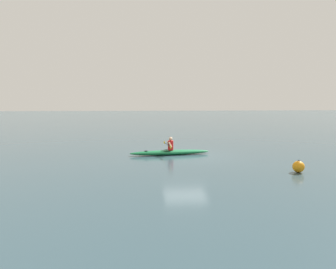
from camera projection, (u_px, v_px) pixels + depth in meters
name	position (u px, v px, depth m)	size (l,w,h in m)	color
ground_plane	(185.00, 155.00, 17.86)	(160.00, 160.00, 0.00)	#334C56
kayak	(170.00, 152.00, 17.89)	(4.81, 1.14, 0.29)	#19723F
kayaker	(170.00, 144.00, 17.83)	(0.51, 2.31, 0.77)	red
mooring_buoy_white_far	(298.00, 167.00, 13.49)	(0.52, 0.52, 0.56)	orange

